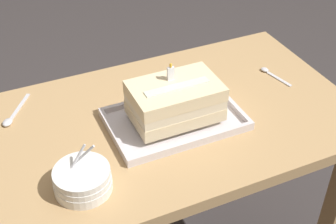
% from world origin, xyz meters
% --- Properties ---
extents(dining_table, '(1.09, 0.62, 0.68)m').
position_xyz_m(dining_table, '(0.00, 0.00, 0.57)').
color(dining_table, tan).
rests_on(dining_table, ground_plane).
extents(foil_tray, '(0.36, 0.23, 0.02)m').
position_xyz_m(foil_tray, '(0.03, -0.03, 0.69)').
color(foil_tray, silver).
rests_on(foil_tray, dining_table).
extents(birthday_cake, '(0.23, 0.15, 0.15)m').
position_xyz_m(birthday_cake, '(0.03, -0.03, 0.76)').
color(birthday_cake, beige).
rests_on(birthday_cake, foil_tray).
extents(bowl_stack, '(0.13, 0.13, 0.12)m').
position_xyz_m(bowl_stack, '(-0.27, -0.16, 0.71)').
color(bowl_stack, white).
rests_on(bowl_stack, dining_table).
extents(serving_spoon_near_tray, '(0.04, 0.12, 0.01)m').
position_xyz_m(serving_spoon_near_tray, '(0.40, 0.07, 0.69)').
color(serving_spoon_near_tray, silver).
rests_on(serving_spoon_near_tray, dining_table).
extents(serving_spoon_by_bowls, '(0.10, 0.14, 0.01)m').
position_xyz_m(serving_spoon_by_bowls, '(-0.38, 0.17, 0.69)').
color(serving_spoon_by_bowls, silver).
rests_on(serving_spoon_by_bowls, dining_table).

